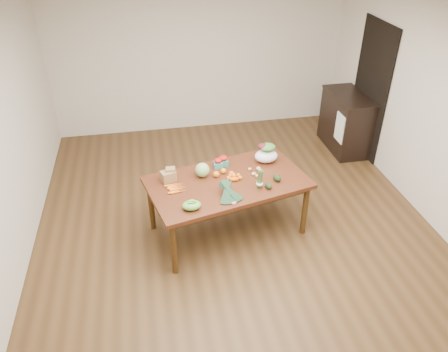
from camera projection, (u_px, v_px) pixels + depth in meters
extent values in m
plane|color=#50351B|center=(235.00, 227.00, 5.63)|extent=(6.00, 6.00, 0.00)
cube|color=white|center=(239.00, 7.00, 4.17)|extent=(5.00, 6.00, 0.02)
cube|color=beige|center=(199.00, 54.00, 7.38)|extent=(5.00, 0.02, 2.70)
cube|color=beige|center=(1.00, 154.00, 4.50)|extent=(0.02, 6.00, 2.70)
cube|color=beige|center=(438.00, 115.00, 5.30)|extent=(0.02, 6.00, 2.70)
cube|color=#562814|center=(227.00, 206.00, 5.38)|extent=(2.04, 1.43, 0.75)
cube|color=black|center=(370.00, 90.00, 6.78)|extent=(0.02, 1.00, 2.10)
cube|color=black|center=(345.00, 122.00, 7.16)|extent=(0.52, 1.02, 0.94)
cube|color=white|center=(340.00, 128.00, 6.80)|extent=(0.02, 0.28, 0.45)
sphere|color=#9EBA6B|center=(202.00, 170.00, 5.21)|extent=(0.17, 0.17, 0.17)
sphere|color=#FA610F|center=(216.00, 174.00, 5.23)|extent=(0.08, 0.08, 0.08)
sphere|color=orange|center=(223.00, 171.00, 5.30)|extent=(0.07, 0.07, 0.07)
sphere|color=orange|center=(232.00, 174.00, 5.24)|extent=(0.07, 0.07, 0.07)
ellipsoid|color=#67B53D|center=(192.00, 205.00, 4.69)|extent=(0.21, 0.15, 0.09)
ellipsoid|color=tan|center=(254.00, 174.00, 5.26)|extent=(0.05, 0.05, 0.04)
ellipsoid|color=tan|center=(257.00, 176.00, 5.23)|extent=(0.05, 0.04, 0.04)
ellipsoid|color=tan|center=(258.00, 169.00, 5.36)|extent=(0.06, 0.05, 0.05)
ellipsoid|color=tan|center=(250.00, 169.00, 5.36)|extent=(0.05, 0.04, 0.04)
ellipsoid|color=#DAB97E|center=(260.00, 170.00, 5.33)|extent=(0.05, 0.04, 0.04)
ellipsoid|color=black|center=(268.00, 186.00, 5.03)|extent=(0.10, 0.12, 0.07)
ellipsoid|color=black|center=(277.00, 178.00, 5.16)|extent=(0.11, 0.14, 0.08)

